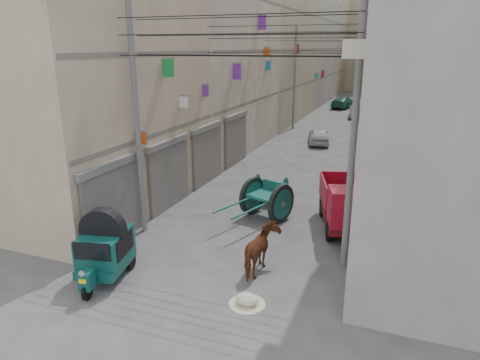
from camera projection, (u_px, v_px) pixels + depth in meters
The scene contains 17 objects.
building_row_left at pixel (266, 47), 40.37m from camera, with size 8.00×62.00×14.00m.
building_row_right at pixel (453, 47), 34.90m from camera, with size 8.00×62.00×14.00m.
end_cap_building at pixel (378, 46), 66.02m from camera, with size 22.00×10.00×13.00m, color tan.
shutters_left at pixel (190, 162), 19.29m from camera, with size 0.18×14.40×2.88m.
signboards at pixel (325, 96), 27.43m from camera, with size 8.22×40.52×5.67m.
ac_units at pixel (371, 12), 12.51m from camera, with size 0.70×6.55×3.35m.
utility_poles at pixel (310, 94), 23.10m from camera, with size 7.40×22.20×8.00m.
overhead_cables at pixel (301, 40), 19.96m from camera, with size 7.40×22.52×1.12m.
auto_rickshaw at pixel (105, 247), 12.26m from camera, with size 1.64×2.39×1.62m.
tonga_cart at pixel (266, 199), 16.65m from camera, with size 2.29×3.55×1.50m.
mini_truck at pixel (347, 209), 15.27m from camera, with size 2.42×3.69×1.91m.
second_cart at pixel (270, 188), 18.38m from camera, with size 1.35×1.20×1.18m.
feed_sack at pixel (247, 299), 11.15m from camera, with size 0.60×0.48×0.30m, color beige.
horse at pixel (261, 251), 12.58m from camera, with size 0.77×1.69×1.43m, color brown.
distant_car_white at pixel (319, 136), 29.54m from camera, with size 1.33×3.31×1.13m, color #B5B5B5.
distant_car_grey at pixel (356, 112), 40.35m from camera, with size 1.19×3.42×1.13m, color slate.
distant_car_green at pixel (344, 102), 46.89m from camera, with size 1.77×4.36×1.26m, color #1F5B4F.
Camera 1 is at (4.86, -6.24, 6.45)m, focal length 32.00 mm.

